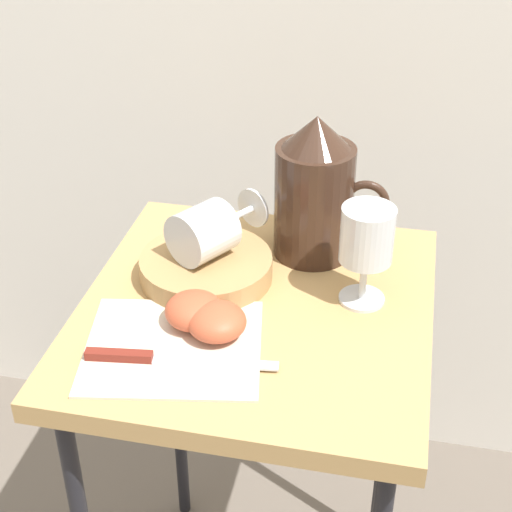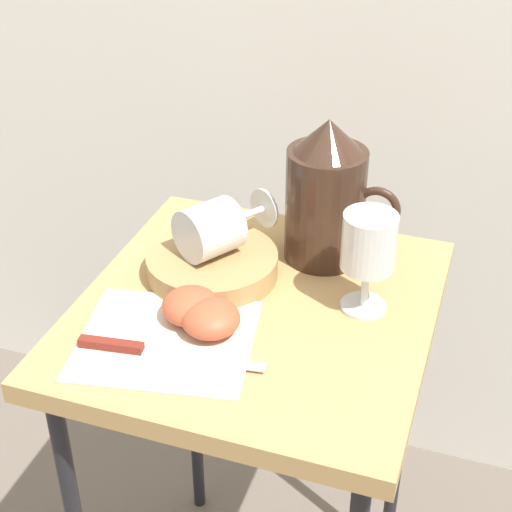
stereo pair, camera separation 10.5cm
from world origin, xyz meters
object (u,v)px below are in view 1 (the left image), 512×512
Objects in this scene: wine_glass_tipped_near at (205,232)px; apple_half_right at (217,322)px; basket_tray at (206,268)px; table at (256,349)px; apple_half_left at (194,310)px; wine_glass_upright at (367,240)px; pitcher at (315,200)px; knife at (152,358)px.

wine_glass_tipped_near reaches higher than apple_half_right.
table is at bearing -31.00° from basket_tray.
apple_half_left is at bearing -82.59° from wine_glass_tipped_near.
wine_glass_upright reaches higher than wine_glass_tipped_near.
pitcher is 0.17m from wine_glass_tipped_near.
apple_half_right is at bearing -113.32° from table.
table is at bearing -33.31° from wine_glass_tipped_near.
basket_tray is 0.12m from apple_half_left.
wine_glass_upright is 0.60× the size of knife.
apple_half_right is (0.05, -0.13, 0.01)m from basket_tray.
basket_tray is at bearing 177.78° from wine_glass_upright.
table is 3.27× the size of pitcher.
pitcher reaches higher than wine_glass_upright.
apple_half_left reaches higher than knife.
apple_half_right is (0.04, -0.02, 0.00)m from apple_half_left.
knife is (-0.02, -0.20, -0.07)m from wine_glass_tipped_near.
wine_glass_upright reaches higher than basket_tray.
wine_glass_tipped_near is at bearing 102.17° from basket_tray.
table is 0.20m from knife.
table is 0.14m from apple_half_right.
basket_tray is at bearing -143.72° from pitcher.
apple_half_right is at bearing -145.25° from wine_glass_upright.
wine_glass_upright is (0.14, 0.04, 0.18)m from table.
table is 9.33× the size of apple_half_right.
apple_half_right is (-0.18, -0.12, -0.07)m from wine_glass_upright.
pitcher is at bearing 127.72° from wine_glass_upright.
wine_glass_tipped_near reaches higher than table.
pitcher is at bearing 70.09° from table.
basket_tray is 1.32× the size of wine_glass_upright.
apple_half_left reaches higher than table.
apple_half_left is 0.09m from knife.
wine_glass_tipped_near reaches higher than apple_half_left.
table is 0.18m from wine_glass_tipped_near.
knife is at bearing -94.72° from basket_tray.
table is 0.23m from wine_glass_upright.
table is at bearing -163.53° from wine_glass_upright.
pitcher is 2.85× the size of apple_half_right.
apple_half_right reaches higher than knife.
pitcher is 0.26m from apple_half_right.
apple_half_right is (-0.03, -0.08, 0.10)m from table.
basket_tray is at bearing 97.18° from apple_half_left.
apple_half_left is at bearing -137.82° from table.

